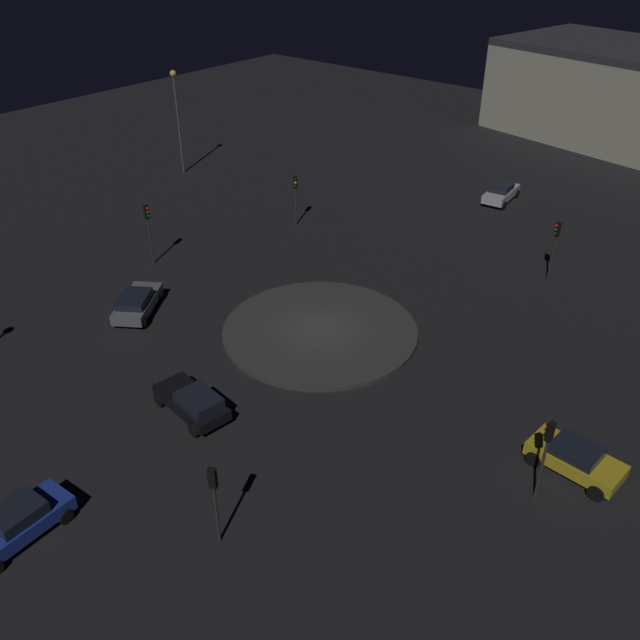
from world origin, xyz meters
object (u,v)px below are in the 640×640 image
Objects in this scene: streetlamp_northeast at (177,106)px; traffic_light_southeast at (555,240)px; car_grey at (137,303)px; traffic_light_south at (546,445)px; traffic_light_southwest at (214,490)px; traffic_light_north at (148,223)px; car_blue at (17,523)px; car_black at (193,402)px; car_silver at (501,192)px; car_yellow at (575,458)px; traffic_light_northeast at (296,191)px.

traffic_light_southeast is at bearing -87.07° from streetlamp_northeast.
car_grey is 1.12× the size of traffic_light_south.
traffic_light_southwest is 24.83m from traffic_light_north.
traffic_light_southeast is (28.43, -0.95, 0.18)m from traffic_light_southwest.
streetlamp_northeast is at bearing -142.71° from car_blue.
traffic_light_south is (5.55, -15.08, 2.17)m from car_black.
car_yellow is at bearing 26.36° from car_silver.
car_black is 34.49m from car_silver.
car_yellow is at bearing 19.25° from traffic_light_northeast.
streetlamp_northeast reaches higher than car_silver.
car_yellow is at bearing -115.32° from car_grey.
traffic_light_north is at bearing -24.28° from car_black.
traffic_light_north is at bearing -136.84° from streetlamp_northeast.
car_silver is 1.15× the size of traffic_light_southwest.
car_yellow is at bearing -61.18° from traffic_light_southwest.
traffic_light_north is (13.34, 20.95, 0.29)m from traffic_light_southwest.
traffic_light_northeast is (11.97, 26.85, 2.02)m from car_yellow.
traffic_light_north reaches higher than car_blue.
streetlamp_northeast is at bearing 130.56° from traffic_light_north.
traffic_light_southeast is (33.33, -7.14, 2.17)m from car_blue.
car_silver is 13.84m from traffic_light_southeast.
traffic_light_southeast is at bearing -27.00° from traffic_light_southwest.
traffic_light_southwest is at bearing 153.38° from car_black.
streetlamp_northeast is (-1.76, 34.39, 3.06)m from traffic_light_southeast.
traffic_light_northeast reaches higher than car_black.
traffic_light_south is at bearing -99.29° from car_yellow.
traffic_light_south is at bearing 49.76° from traffic_light_southeast.
traffic_light_northeast is 0.43× the size of streetlamp_northeast.
car_black reaches higher than car_grey.
traffic_light_north is at bearing -33.54° from car_silver.
traffic_light_north is (-11.16, 3.23, 0.26)m from traffic_light_northeast.
traffic_light_north is (0.81, 30.08, 2.28)m from car_yellow.
car_grey is 1.12× the size of traffic_light_southeast.
traffic_light_northeast is at bearing 71.25° from traffic_light_north.
streetlamp_northeast is (14.13, 42.58, 5.23)m from car_yellow.
car_grey is 18.59m from traffic_light_southwest.
traffic_light_southwest is 42.89m from streetlamp_northeast.
car_blue is at bearing -126.83° from car_yellow.
car_black is at bearing -34.35° from traffic_light_north.
streetlamp_northeast is (31.57, 27.25, 5.23)m from car_blue.
car_grey is 25.43m from streetlamp_northeast.
car_silver is (43.82, 1.63, 0.03)m from car_blue.
car_grey is 16.13m from traffic_light_northeast.
traffic_light_south reaches higher than traffic_light_southeast.
streetlamp_northeast reaches higher than traffic_light_south.
car_blue is 0.99× the size of car_black.
car_silver is at bearing -112.61° from traffic_light_southeast.
traffic_light_southwest is 0.90× the size of traffic_light_north.
traffic_light_northeast is (29.41, 11.52, 2.02)m from car_blue.
streetlamp_northeast is (-12.25, 25.62, 5.21)m from car_silver.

